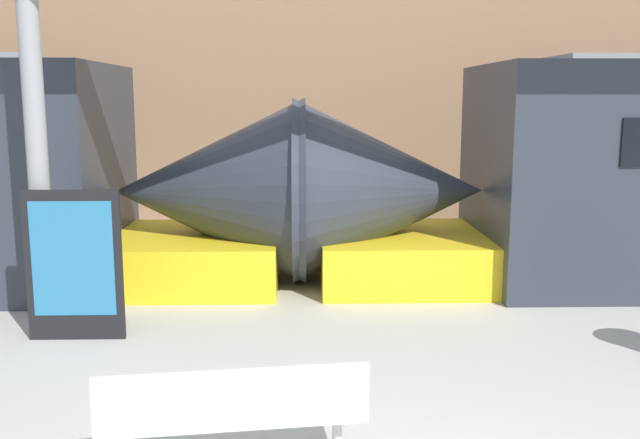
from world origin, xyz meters
The scene contains 4 objects.
station_wall centered at (0.00, 10.99, 2.50)m, with size 56.00×0.20×5.00m, color #937051.
bench_near centered at (-0.81, 1.02, 0.50)m, with size 1.89×0.66×0.84m.
poster_board centered at (-2.82, 3.99, 0.84)m, with size 1.04×0.07×1.66m.
support_column_near centered at (-3.22, 4.23, 1.92)m, with size 0.23×0.23×3.84m, color gray.
Camera 1 is at (-0.33, -3.62, 2.63)m, focal length 40.00 mm.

